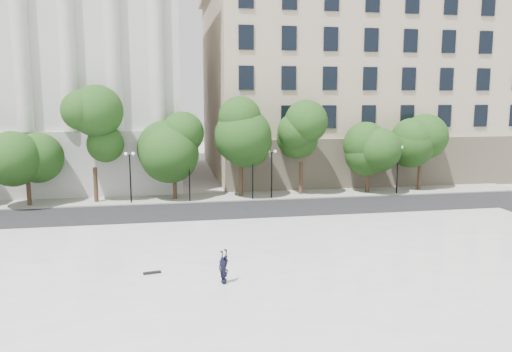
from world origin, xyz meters
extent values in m
plane|color=#B9B6AF|center=(0.00, 0.00, 0.00)|extent=(160.00, 160.00, 0.00)
cube|color=white|center=(0.00, 3.00, 0.23)|extent=(44.00, 22.00, 0.45)
cube|color=black|center=(0.00, 18.00, 0.01)|extent=(60.00, 8.00, 0.02)
cube|color=#9E9B91|center=(0.00, 24.00, 0.06)|extent=(60.00, 4.00, 0.12)
cube|color=silver|center=(-17.00, 39.00, 12.50)|extent=(30.00, 26.00, 25.00)
cube|color=#BAA78E|center=(20.00, 39.00, 10.50)|extent=(36.00, 26.00, 21.00)
cylinder|color=black|center=(-1.51, 22.30, 1.75)|extent=(0.10, 0.10, 3.50)
imported|color=black|center=(-1.51, 22.30, 3.82)|extent=(0.62, 1.62, 0.64)
cylinder|color=black|center=(3.96, 22.30, 1.75)|extent=(0.10, 0.10, 3.50)
imported|color=black|center=(3.96, 22.30, 3.88)|extent=(1.09, 1.90, 0.76)
imported|color=black|center=(-0.91, 1.94, 0.67)|extent=(1.47, 1.60, 0.44)
cube|color=black|center=(-4.21, 3.87, 0.49)|extent=(0.89, 0.37, 0.09)
cylinder|color=#382619|center=(-14.66, 23.16, 1.36)|extent=(0.36, 0.36, 2.73)
sphere|color=#1B3F12|center=(-14.66, 23.16, 5.06)|extent=(4.01, 4.01, 4.01)
cylinder|color=#382619|center=(-9.38, 23.60, 1.54)|extent=(0.36, 0.36, 3.08)
sphere|color=#1B3F12|center=(-9.38, 23.60, 5.71)|extent=(3.68, 3.68, 3.68)
cylinder|color=#382619|center=(-2.74, 23.61, 1.29)|extent=(0.36, 0.36, 2.58)
sphere|color=#1B3F12|center=(-2.74, 23.61, 4.78)|extent=(4.30, 4.30, 4.30)
cylinder|color=#382619|center=(3.17, 23.97, 1.57)|extent=(0.36, 0.36, 3.14)
sphere|color=#1B3F12|center=(3.17, 23.97, 5.82)|extent=(4.22, 4.22, 4.22)
cylinder|color=#382619|center=(8.75, 23.91, 1.52)|extent=(0.36, 0.36, 3.05)
sphere|color=#1B3F12|center=(8.75, 23.91, 5.66)|extent=(4.04, 4.04, 4.04)
cylinder|color=#382619|center=(15.16, 23.67, 1.19)|extent=(0.36, 0.36, 2.38)
sphere|color=#1B3F12|center=(15.16, 23.67, 4.42)|extent=(4.37, 4.37, 4.37)
cylinder|color=#382619|center=(20.56, 23.97, 1.33)|extent=(0.36, 0.36, 2.66)
sphere|color=#1B3F12|center=(20.56, 23.97, 4.95)|extent=(3.73, 3.73, 3.73)
cylinder|color=black|center=(-6.42, 22.60, 2.10)|extent=(0.12, 0.12, 4.19)
cube|color=black|center=(-6.42, 22.60, 4.19)|extent=(0.60, 0.06, 0.06)
sphere|color=white|center=(-6.72, 22.60, 4.29)|extent=(0.28, 0.28, 0.28)
sphere|color=white|center=(-6.12, 22.60, 4.29)|extent=(0.28, 0.28, 0.28)
cylinder|color=black|center=(5.71, 22.60, 2.08)|extent=(0.12, 0.12, 4.16)
cube|color=black|center=(5.71, 22.60, 4.16)|extent=(0.60, 0.06, 0.06)
sphere|color=white|center=(5.41, 22.60, 4.26)|extent=(0.28, 0.28, 0.28)
sphere|color=white|center=(6.01, 22.60, 4.26)|extent=(0.28, 0.28, 0.28)
cylinder|color=black|center=(17.60, 22.60, 2.15)|extent=(0.12, 0.12, 4.29)
cube|color=black|center=(17.60, 22.60, 4.29)|extent=(0.60, 0.06, 0.06)
sphere|color=white|center=(17.30, 22.60, 4.39)|extent=(0.28, 0.28, 0.28)
sphere|color=white|center=(17.90, 22.60, 4.39)|extent=(0.28, 0.28, 0.28)
camera|label=1|loc=(-3.33, -19.93, 8.96)|focal=35.00mm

